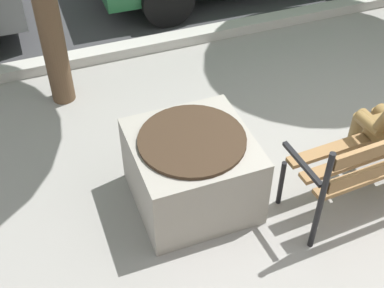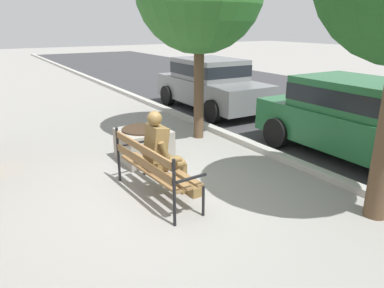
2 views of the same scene
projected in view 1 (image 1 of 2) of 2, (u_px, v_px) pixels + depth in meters
The scene contains 2 objects.
curb_stone at pixel (248, 25), 6.26m from camera, with size 60.00×0.20×0.12m, color #B2AFA8.
concrete_planter at pixel (192, 170), 4.05m from camera, with size 0.91×0.91×0.66m.
Camera 1 is at (-2.62, -2.10, 3.19)m, focal length 48.43 mm.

